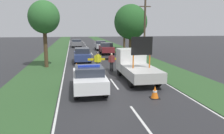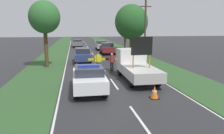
# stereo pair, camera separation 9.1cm
# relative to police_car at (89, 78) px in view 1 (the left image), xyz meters

# --- Properties ---
(ground_plane) EXTENTS (160.00, 160.00, 0.00)m
(ground_plane) POSITION_rel_police_car_xyz_m (1.84, 0.73, -0.83)
(ground_plane) COLOR #28282B
(lane_markings) EXTENTS (7.28, 73.73, 0.01)m
(lane_markings) POSITION_rel_police_car_xyz_m (1.84, 18.32, -0.83)
(lane_markings) COLOR silver
(lane_markings) RESTS_ON ground
(grass_verge_left) EXTENTS (3.73, 120.00, 0.03)m
(grass_verge_left) POSITION_rel_police_car_xyz_m (-3.71, 20.73, -0.81)
(grass_verge_left) COLOR #2D5128
(grass_verge_left) RESTS_ON ground
(grass_verge_right) EXTENTS (3.73, 120.00, 0.03)m
(grass_verge_right) POSITION_rel_police_car_xyz_m (7.40, 20.73, -0.81)
(grass_verge_right) COLOR #2D5128
(grass_verge_right) RESTS_ON ground
(police_car) EXTENTS (1.89, 4.49, 1.66)m
(police_car) POSITION_rel_police_car_xyz_m (0.00, 0.00, 0.00)
(police_car) COLOR white
(police_car) RESTS_ON ground
(work_truck) EXTENTS (2.09, 5.67, 3.26)m
(work_truck) POSITION_rel_police_car_xyz_m (3.69, 2.63, 0.24)
(work_truck) COLOR white
(work_truck) RESTS_ON ground
(road_barrier) EXTENTS (3.17, 0.08, 1.09)m
(road_barrier) POSITION_rel_police_car_xyz_m (1.98, 6.78, 0.08)
(road_barrier) COLOR black
(road_barrier) RESTS_ON ground
(police_officer) EXTENTS (0.62, 0.40, 1.74)m
(police_officer) POSITION_rel_police_car_xyz_m (1.21, 5.94, 0.20)
(police_officer) COLOR #191E38
(police_officer) RESTS_ON ground
(pedestrian_civilian) EXTENTS (0.58, 0.37, 1.61)m
(pedestrian_civilian) POSITION_rel_police_car_xyz_m (2.47, 6.03, 0.12)
(pedestrian_civilian) COLOR #232326
(pedestrian_civilian) RESTS_ON ground
(traffic_cone_near_police) EXTENTS (0.45, 0.45, 0.62)m
(traffic_cone_near_police) POSITION_rel_police_car_xyz_m (-0.64, 7.41, -0.52)
(traffic_cone_near_police) COLOR black
(traffic_cone_near_police) RESTS_ON ground
(traffic_cone_centre_front) EXTENTS (0.51, 0.51, 0.70)m
(traffic_cone_centre_front) POSITION_rel_police_car_xyz_m (3.49, -2.01, -0.48)
(traffic_cone_centre_front) COLOR black
(traffic_cone_centre_front) RESTS_ON ground
(queued_car_hatch_blue) EXTENTS (1.75, 4.54, 1.64)m
(queued_car_hatch_blue) POSITION_rel_police_car_xyz_m (0.06, 11.44, 0.02)
(queued_car_hatch_blue) COLOR navy
(queued_car_hatch_blue) RESTS_ON ground
(queued_car_wagon_maroon) EXTENTS (1.79, 4.20, 1.68)m
(queued_car_wagon_maroon) POSITION_rel_police_car_xyz_m (3.93, 18.68, 0.04)
(queued_car_wagon_maroon) COLOR maroon
(queued_car_wagon_maroon) RESTS_ON ground
(queued_car_sedan_silver) EXTENTS (1.73, 4.26, 1.58)m
(queued_car_sedan_silver) POSITION_rel_police_car_xyz_m (3.87, 25.11, -0.01)
(queued_car_sedan_silver) COLOR #B2B2B7
(queued_car_sedan_silver) RESTS_ON ground
(queued_car_suv_grey) EXTENTS (1.94, 4.37, 1.50)m
(queued_car_suv_grey) POSITION_rel_police_car_xyz_m (-0.19, 31.85, -0.04)
(queued_car_suv_grey) COLOR slate
(queued_car_suv_grey) RESTS_ON ground
(roadside_tree_near_left) EXTENTS (4.59, 4.59, 7.06)m
(roadside_tree_near_left) POSITION_rel_police_car_xyz_m (7.12, 17.02, 3.80)
(roadside_tree_near_left) COLOR #4C3823
(roadside_tree_near_left) RESTS_ON ground
(roadside_tree_near_right) EXTENTS (2.96, 2.96, 6.41)m
(roadside_tree_near_right) POSITION_rel_police_car_xyz_m (-3.53, 8.98, 3.98)
(roadside_tree_near_right) COLOR #4C3823
(roadside_tree_near_right) RESTS_ON ground
(roadside_tree_mid_left) EXTENTS (3.27, 3.27, 5.81)m
(roadside_tree_mid_left) POSITION_rel_police_car_xyz_m (8.26, 25.56, 3.23)
(roadside_tree_mid_left) COLOR #4C3823
(roadside_tree_mid_left) RESTS_ON ground
(utility_pole) EXTENTS (1.20, 0.20, 6.72)m
(utility_pole) POSITION_rel_police_car_xyz_m (6.71, 9.66, 2.65)
(utility_pole) COLOR #473828
(utility_pole) RESTS_ON ground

